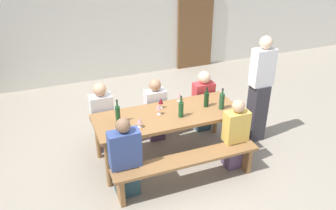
# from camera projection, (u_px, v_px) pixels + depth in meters

# --- Properties ---
(ground_plane) EXTENTS (24.00, 24.00, 0.00)m
(ground_plane) POSITION_uv_depth(u_px,v_px,m) (168.00, 156.00, 5.46)
(ground_plane) COLOR gray
(back_wall) EXTENTS (14.00, 0.20, 3.20)m
(back_wall) POSITION_uv_depth(u_px,v_px,m) (110.00, 7.00, 7.57)
(back_wall) COLOR silver
(back_wall) RESTS_ON ground
(wooden_door) EXTENTS (0.90, 0.06, 2.10)m
(wooden_door) POSITION_uv_depth(u_px,v_px,m) (195.00, 25.00, 8.35)
(wooden_door) COLOR brown
(wooden_door) RESTS_ON ground
(tasting_table) EXTENTS (2.17, 0.83, 0.75)m
(tasting_table) POSITION_uv_depth(u_px,v_px,m) (168.00, 118.00, 5.15)
(tasting_table) COLOR olive
(tasting_table) RESTS_ON ground
(bench_near) EXTENTS (2.07, 0.30, 0.45)m
(bench_near) POSITION_uv_depth(u_px,v_px,m) (187.00, 164.00, 4.71)
(bench_near) COLOR olive
(bench_near) RESTS_ON ground
(bench_far) EXTENTS (2.07, 0.30, 0.45)m
(bench_far) POSITION_uv_depth(u_px,v_px,m) (153.00, 115.00, 5.88)
(bench_far) COLOR olive
(bench_far) RESTS_ON ground
(wine_bottle_0) EXTENTS (0.07, 0.07, 0.35)m
(wine_bottle_0) POSITION_uv_depth(u_px,v_px,m) (118.00, 114.00, 4.84)
(wine_bottle_0) COLOR #194723
(wine_bottle_0) RESTS_ON tasting_table
(wine_bottle_1) EXTENTS (0.07, 0.07, 0.33)m
(wine_bottle_1) POSITION_uv_depth(u_px,v_px,m) (181.00, 109.00, 4.99)
(wine_bottle_1) COLOR #194723
(wine_bottle_1) RESTS_ON tasting_table
(wine_bottle_2) EXTENTS (0.08, 0.08, 0.33)m
(wine_bottle_2) POSITION_uv_depth(u_px,v_px,m) (222.00, 101.00, 5.20)
(wine_bottle_2) COLOR #234C2D
(wine_bottle_2) RESTS_ON tasting_table
(wine_bottle_3) EXTENTS (0.07, 0.07, 0.32)m
(wine_bottle_3) POSITION_uv_depth(u_px,v_px,m) (206.00, 99.00, 5.27)
(wine_bottle_3) COLOR #143319
(wine_bottle_3) RESTS_ON tasting_table
(wine_glass_0) EXTENTS (0.07, 0.07, 0.18)m
(wine_glass_0) POSITION_uv_depth(u_px,v_px,m) (159.00, 107.00, 5.04)
(wine_glass_0) COLOR silver
(wine_glass_0) RESTS_ON tasting_table
(wine_glass_1) EXTENTS (0.06, 0.06, 0.16)m
(wine_glass_1) POSITION_uv_depth(u_px,v_px,m) (179.00, 95.00, 5.44)
(wine_glass_1) COLOR silver
(wine_glass_1) RESTS_ON tasting_table
(wine_glass_2) EXTENTS (0.07, 0.07, 0.17)m
(wine_glass_2) POSITION_uv_depth(u_px,v_px,m) (161.00, 101.00, 5.23)
(wine_glass_2) COLOR silver
(wine_glass_2) RESTS_ON tasting_table
(wine_glass_3) EXTENTS (0.08, 0.08, 0.14)m
(wine_glass_3) POSITION_uv_depth(u_px,v_px,m) (139.00, 121.00, 4.74)
(wine_glass_3) COLOR silver
(wine_glass_3) RESTS_ON tasting_table
(seated_guest_near_0) EXTENTS (0.40, 0.24, 1.14)m
(seated_guest_near_0) POSITION_uv_depth(u_px,v_px,m) (125.00, 160.00, 4.49)
(seated_guest_near_0) COLOR #26434D
(seated_guest_near_0) RESTS_ON ground
(seated_guest_near_1) EXTENTS (0.34, 0.24, 1.09)m
(seated_guest_near_1) POSITION_uv_depth(u_px,v_px,m) (235.00, 136.00, 5.02)
(seated_guest_near_1) COLOR #564261
(seated_guest_near_1) RESTS_ON ground
(seated_guest_far_0) EXTENTS (0.34, 0.24, 1.15)m
(seated_guest_far_0) POSITION_uv_depth(u_px,v_px,m) (103.00, 119.00, 5.39)
(seated_guest_far_0) COLOR #443B50
(seated_guest_far_0) RESTS_ON ground
(seated_guest_far_1) EXTENTS (0.34, 0.24, 1.07)m
(seated_guest_far_1) POSITION_uv_depth(u_px,v_px,m) (156.00, 111.00, 5.69)
(seated_guest_far_1) COLOR #4B344E
(seated_guest_far_1) RESTS_ON ground
(seated_guest_far_2) EXTENTS (0.35, 0.24, 1.08)m
(seated_guest_far_2) POSITION_uv_depth(u_px,v_px,m) (203.00, 102.00, 5.96)
(seated_guest_far_2) COLOR #2D4858
(seated_guest_far_2) RESTS_ON ground
(standing_host) EXTENTS (0.34, 0.24, 1.77)m
(standing_host) POSITION_uv_depth(u_px,v_px,m) (259.00, 92.00, 5.51)
(standing_host) COLOR #343139
(standing_host) RESTS_ON ground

